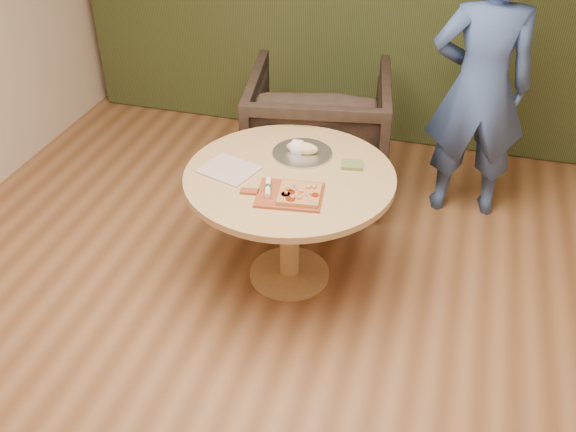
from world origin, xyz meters
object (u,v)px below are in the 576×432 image
(armchair, at_px, (319,126))
(serving_tray, at_px, (302,153))
(bread_roll, at_px, (301,148))
(flatbread_pizza, at_px, (299,194))
(cutlery_roll, at_px, (268,187))
(pedestal_table, at_px, (290,194))
(pizza_paddle, at_px, (288,195))
(person_standing, at_px, (480,88))

(armchair, bearing_deg, serving_tray, 87.04)
(armchair, bearing_deg, bread_roll, 86.44)
(flatbread_pizza, bearing_deg, cutlery_roll, 175.97)
(cutlery_roll, height_order, bread_roll, bread_roll)
(pedestal_table, xyz_separation_m, serving_tray, (0.01, 0.23, 0.15))
(pizza_paddle, distance_m, bread_roll, 0.46)
(pedestal_table, bearing_deg, flatbread_pizza, -62.50)
(serving_tray, height_order, bread_roll, bread_roll)
(cutlery_roll, distance_m, person_standing, 1.67)
(flatbread_pizza, xyz_separation_m, serving_tray, (-0.10, 0.45, -0.02))
(serving_tray, bearing_deg, pedestal_table, -93.09)
(pizza_paddle, distance_m, person_standing, 1.61)
(cutlery_roll, height_order, person_standing, person_standing)
(serving_tray, distance_m, person_standing, 1.30)
(armchair, bearing_deg, flatbread_pizza, 89.27)
(flatbread_pizza, xyz_separation_m, person_standing, (0.86, 1.31, 0.15))
(pizza_paddle, bearing_deg, flatbread_pizza, -10.20)
(pizza_paddle, height_order, bread_roll, bread_roll)
(armchair, height_order, person_standing, person_standing)
(cutlery_roll, distance_m, bread_roll, 0.45)
(pedestal_table, xyz_separation_m, bread_roll, (0.00, 0.23, 0.18))
(flatbread_pizza, height_order, armchair, armchair)
(bread_roll, xyz_separation_m, armchair, (-0.09, 0.84, -0.29))
(cutlery_roll, bearing_deg, flatbread_pizza, -19.88)
(pizza_paddle, relative_size, bread_roll, 2.39)
(bread_roll, bearing_deg, pedestal_table, -90.87)
(pizza_paddle, relative_size, armchair, 0.46)
(bread_roll, height_order, armchair, armchair)
(cutlery_roll, distance_m, armchair, 1.31)
(pedestal_table, distance_m, armchair, 1.08)
(person_standing, bearing_deg, armchair, -8.35)
(serving_tray, xyz_separation_m, person_standing, (0.96, 0.86, 0.17))
(pedestal_table, xyz_separation_m, armchair, (-0.09, 1.07, -0.11))
(cutlery_roll, bearing_deg, bread_roll, 65.79)
(serving_tray, relative_size, bread_roll, 1.84)
(pizza_paddle, height_order, serving_tray, serving_tray)
(pizza_paddle, bearing_deg, pedestal_table, 96.17)
(bread_roll, bearing_deg, cutlery_roll, -98.36)
(bread_roll, distance_m, person_standing, 1.30)
(pizza_paddle, relative_size, flatbread_pizza, 1.88)
(bread_roll, distance_m, armchair, 0.90)
(pedestal_table, xyz_separation_m, person_standing, (0.98, 1.09, 0.31))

